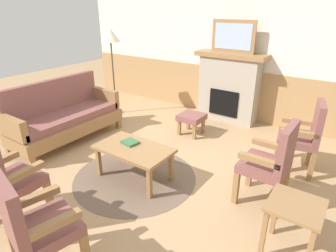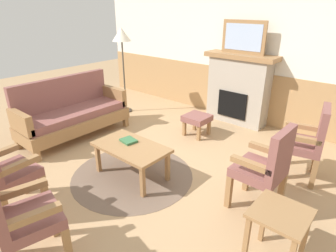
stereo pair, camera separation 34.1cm
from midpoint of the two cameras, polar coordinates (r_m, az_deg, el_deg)
ground_plane at (r=3.87m, az=-5.57°, el=-9.24°), size 14.00×14.00×0.00m
wall_back at (r=5.54m, az=12.08°, el=14.91°), size 7.20×0.14×2.70m
fireplace at (r=5.45m, az=10.43°, el=7.81°), size 1.30×0.44×1.28m
framed_picture at (r=5.28m, az=11.17°, el=17.32°), size 0.80×0.04×0.56m
couch at (r=4.92m, az=-22.02°, el=1.58°), size 0.70×1.80×0.98m
coffee_table at (r=3.60m, az=-9.65°, el=-5.10°), size 0.96×0.56×0.44m
round_rug at (r=3.79m, az=-9.26°, el=-10.19°), size 1.59×1.59×0.01m
book_on_table at (r=3.67m, az=-10.31°, el=-3.31°), size 0.22×0.19×0.03m
footstool at (r=4.82m, az=2.78°, el=1.48°), size 0.40×0.40×0.36m
armchair_near_fireplace at (r=3.18m, az=17.34°, el=-6.83°), size 0.49×0.49×0.98m
armchair_by_window_left at (r=3.98m, az=23.65°, el=-1.52°), size 0.57×0.57×0.98m
armchair_front_left at (r=2.57m, az=-29.17°, el=-17.01°), size 0.58×0.58×0.98m
armchair_front_center at (r=3.26m, az=-32.84°, el=-8.98°), size 0.52×0.52×0.98m
side_table at (r=2.66m, az=20.67°, el=-16.58°), size 0.44×0.44×0.55m
floor_lamp_by_couch at (r=5.69m, az=-13.27°, el=16.44°), size 0.36×0.36×1.68m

